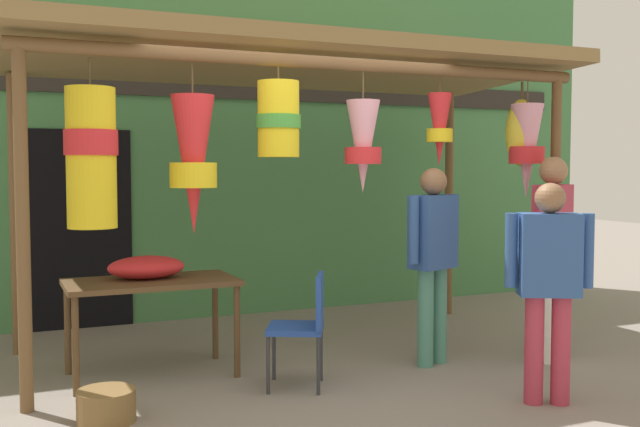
{
  "coord_description": "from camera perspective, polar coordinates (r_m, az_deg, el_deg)",
  "views": [
    {
      "loc": [
        -2.2,
        -5.15,
        1.62
      ],
      "look_at": [
        0.52,
        0.99,
        1.2
      ],
      "focal_mm": 41.78,
      "sensor_mm": 36.0,
      "label": 1
    }
  ],
  "objects": [
    {
      "name": "display_table",
      "position": [
        5.93,
        -12.81,
        -5.75
      ],
      "size": [
        1.29,
        0.71,
        0.75
      ],
      "color": "brown",
      "rests_on": "ground_plane"
    },
    {
      "name": "folding_chair",
      "position": [
        5.51,
        -1.1,
        -8.16
      ],
      "size": [
        0.54,
        0.54,
        0.84
      ],
      "color": "#2347A8",
      "rests_on": "ground_plane"
    },
    {
      "name": "shop_facade",
      "position": [
        8.21,
        -8.43,
        6.13
      ],
      "size": [
        9.84,
        0.29,
        4.0
      ],
      "color": "#47844C",
      "rests_on": "ground_plane"
    },
    {
      "name": "vendor_in_orange",
      "position": [
        6.49,
        17.35,
        -1.98
      ],
      "size": [
        0.53,
        0.39,
        1.71
      ],
      "color": "silver",
      "rests_on": "ground_plane"
    },
    {
      "name": "market_stall_canopy",
      "position": [
        6.34,
        -2.07,
        9.49
      ],
      "size": [
        4.93,
        2.19,
        2.65
      ],
      "color": "brown",
      "rests_on": "ground_plane"
    },
    {
      "name": "shopper_by_bananas",
      "position": [
        6.15,
        8.64,
        -2.74
      ],
      "size": [
        0.56,
        0.35,
        1.62
      ],
      "color": "#4C8E7A",
      "rests_on": "ground_plane"
    },
    {
      "name": "wicker_basket_by_table",
      "position": [
        5.07,
        -16.05,
        -13.98
      ],
      "size": [
        0.37,
        0.37,
        0.21
      ],
      "primitive_type": "cylinder",
      "color": "brown",
      "rests_on": "ground_plane"
    },
    {
      "name": "customer_foreground",
      "position": [
        5.3,
        17.12,
        -4.57
      ],
      "size": [
        0.54,
        0.38,
        1.52
      ],
      "color": "#B23347",
      "rests_on": "ground_plane"
    },
    {
      "name": "flower_heap_on_table",
      "position": [
        5.97,
        -13.04,
        -4.02
      ],
      "size": [
        0.59,
        0.42,
        0.18
      ],
      "color": "red",
      "rests_on": "display_table"
    },
    {
      "name": "ground_plane",
      "position": [
        5.83,
        -0.73,
        -12.59
      ],
      "size": [
        30.0,
        30.0,
        0.0
      ],
      "primitive_type": "plane",
      "color": "gray"
    }
  ]
}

